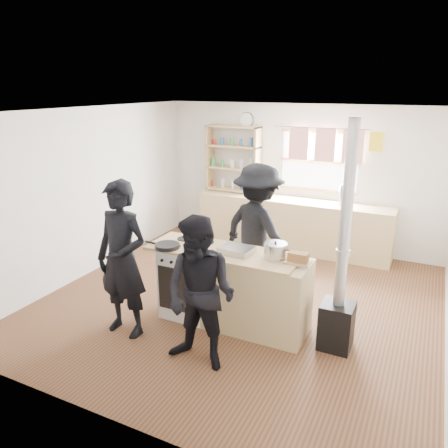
% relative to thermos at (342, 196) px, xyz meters
% --- Properties ---
extents(ground, '(5.00, 5.00, 0.01)m').
position_rel_thermos_xyz_m(ground, '(-0.83, -2.22, -1.07)').
color(ground, brown).
rests_on(ground, ground).
extents(back_counter, '(3.40, 0.55, 0.90)m').
position_rel_thermos_xyz_m(back_counter, '(-0.83, 0.00, -0.61)').
color(back_counter, tan).
rests_on(back_counter, ground).
extents(shelving_unit, '(1.00, 0.28, 1.20)m').
position_rel_thermos_xyz_m(shelving_unit, '(-2.03, 0.12, 0.45)').
color(shelving_unit, tan).
rests_on(shelving_unit, back_counter).
extents(thermos, '(0.10, 0.10, 0.33)m').
position_rel_thermos_xyz_m(thermos, '(0.00, 0.00, 0.00)').
color(thermos, silver).
rests_on(thermos, back_counter).
extents(cooking_island, '(1.97, 0.64, 0.93)m').
position_rel_thermos_xyz_m(cooking_island, '(-0.68, -2.77, -0.60)').
color(cooking_island, white).
rests_on(cooking_island, ground).
extents(skillet_greens, '(0.32, 0.32, 0.05)m').
position_rel_thermos_xyz_m(skillet_greens, '(-1.46, -2.99, -0.10)').
color(skillet_greens, black).
rests_on(skillet_greens, cooking_island).
extents(roast_tray, '(0.39, 0.32, 0.07)m').
position_rel_thermos_xyz_m(roast_tray, '(-0.64, -2.77, -0.09)').
color(roast_tray, silver).
rests_on(roast_tray, cooking_island).
extents(stockpot_stove, '(0.25, 0.25, 0.20)m').
position_rel_thermos_xyz_m(stockpot_stove, '(-1.22, -2.57, -0.04)').
color(stockpot_stove, silver).
rests_on(stockpot_stove, cooking_island).
extents(stockpot_counter, '(0.27, 0.27, 0.20)m').
position_rel_thermos_xyz_m(stockpot_counter, '(-0.19, -2.72, -0.04)').
color(stockpot_counter, '#B6B6B8').
rests_on(stockpot_counter, cooking_island).
extents(bread_board, '(0.28, 0.20, 0.12)m').
position_rel_thermos_xyz_m(bread_board, '(0.09, -2.75, -0.08)').
color(bread_board, tan).
rests_on(bread_board, cooking_island).
extents(flue_heater, '(0.35, 0.35, 2.50)m').
position_rel_thermos_xyz_m(flue_heater, '(0.56, -2.74, -0.42)').
color(flue_heater, black).
rests_on(flue_heater, ground).
extents(person_near_left, '(0.68, 0.46, 1.83)m').
position_rel_thermos_xyz_m(person_near_left, '(-1.74, -3.49, -0.15)').
color(person_near_left, black).
rests_on(person_near_left, ground).
extents(person_near_right, '(0.81, 0.65, 1.61)m').
position_rel_thermos_xyz_m(person_near_right, '(-0.63, -3.66, -0.26)').
color(person_near_right, black).
rests_on(person_near_right, ground).
extents(person_far, '(1.35, 1.08, 1.83)m').
position_rel_thermos_xyz_m(person_far, '(-0.74, -1.86, -0.15)').
color(person_far, black).
rests_on(person_far, ground).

